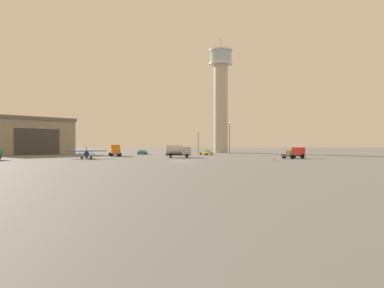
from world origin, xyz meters
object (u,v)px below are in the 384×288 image
at_px(truck_fuel_tanker_silver, 177,150).
at_px(airplane_blue, 86,153).
at_px(light_post_north, 198,140).
at_px(traffic_cone_near_left, 274,158).
at_px(truck_box_orange, 115,150).
at_px(car_yellow, 206,152).
at_px(control_tower, 221,94).
at_px(light_post_east, 229,135).
at_px(truck_flatbed_red, 295,153).
at_px(car_teal, 142,152).

bearing_deg(truck_fuel_tanker_silver, airplane_blue, -169.11).
relative_size(light_post_north, traffic_cone_near_left, 10.95).
height_order(truck_box_orange, car_yellow, truck_box_orange).
xyz_separation_m(control_tower, truck_fuel_tanker_silver, (-16.40, -43.19, -19.34)).
relative_size(airplane_blue, light_post_east, 0.88).
xyz_separation_m(car_yellow, traffic_cone_near_left, (10.54, -31.18, -0.41)).
height_order(truck_flatbed_red, traffic_cone_near_left, truck_flatbed_red).
bearing_deg(truck_flatbed_red, light_post_east, 69.34).
height_order(car_yellow, traffic_cone_near_left, car_yellow).
xyz_separation_m(truck_fuel_tanker_silver, traffic_cone_near_left, (19.03, -13.45, -1.33)).
xyz_separation_m(airplane_blue, truck_fuel_tanker_silver, (19.70, 5.31, 0.47)).
distance_m(car_yellow, traffic_cone_near_left, 32.92).
distance_m(truck_box_orange, light_post_north, 32.57).
bearing_deg(truck_flatbed_red, car_yellow, 89.52).
bearing_deg(control_tower, car_teal, -144.42).
height_order(car_teal, traffic_cone_near_left, car_teal).
xyz_separation_m(car_teal, light_post_north, (17.45, 8.86, 3.78)).
bearing_deg(truck_flatbed_red, airplane_blue, 142.33).
distance_m(airplane_blue, car_teal, 31.24).
distance_m(car_yellow, light_post_east, 12.92).
height_order(airplane_blue, truck_box_orange, truck_box_orange).
bearing_deg(car_yellow, truck_flatbed_red, 3.89).
xyz_separation_m(truck_box_orange, car_yellow, (24.57, 6.75, -0.89)).
xyz_separation_m(control_tower, car_yellow, (-7.92, -25.47, -20.27)).
distance_m(truck_box_orange, truck_flatbed_red, 45.38).
relative_size(truck_box_orange, truck_flatbed_red, 1.12).
height_order(airplane_blue, truck_fuel_tanker_silver, truck_fuel_tanker_silver).
distance_m(car_yellow, light_post_north, 15.98).
relative_size(control_tower, airplane_blue, 4.64).
bearing_deg(car_teal, light_post_east, -74.39).
height_order(truck_box_orange, car_teal, truck_box_orange).
relative_size(control_tower, truck_flatbed_red, 6.70).
distance_m(truck_box_orange, car_teal, 14.77).
xyz_separation_m(truck_flatbed_red, light_post_north, (-18.38, 39.45, 3.32)).
xyz_separation_m(truck_box_orange, light_post_east, (32.76, 15.35, 4.22)).
relative_size(truck_flatbed_red, car_yellow, 1.27).
relative_size(light_post_east, light_post_north, 1.34).
bearing_deg(control_tower, truck_box_orange, -135.24).
xyz_separation_m(control_tower, light_post_east, (0.27, -16.87, -15.15)).
bearing_deg(control_tower, light_post_east, -89.09).
bearing_deg(car_teal, airplane_blue, 173.15).
xyz_separation_m(airplane_blue, light_post_north, (27.22, 38.53, 3.32)).
bearing_deg(truck_flatbed_red, control_tower, 64.38).
bearing_deg(truck_box_orange, truck_flatbed_red, 54.84).
bearing_deg(truck_box_orange, traffic_cone_near_left, 42.30).
xyz_separation_m(airplane_blue, car_teal, (9.78, 29.67, -0.46)).
relative_size(car_yellow, traffic_cone_near_left, 7.03).
xyz_separation_m(truck_fuel_tanker_silver, car_teal, (-9.92, 24.36, -0.93)).
height_order(light_post_north, traffic_cone_near_left, light_post_north).
bearing_deg(airplane_blue, truck_flatbed_red, -103.27).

